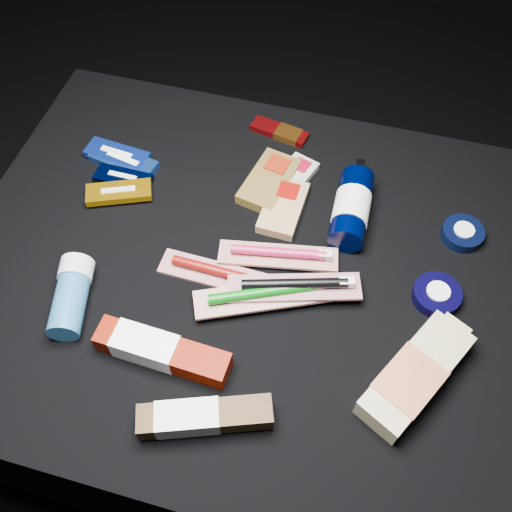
% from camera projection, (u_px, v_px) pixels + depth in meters
% --- Properties ---
extents(ground, '(3.00, 3.00, 0.00)m').
position_uv_depth(ground, '(248.00, 361.00, 1.29)').
color(ground, black).
rests_on(ground, ground).
extents(cloth_table, '(0.98, 0.78, 0.40)m').
position_uv_depth(cloth_table, '(247.00, 320.00, 1.12)').
color(cloth_table, black).
rests_on(cloth_table, ground).
extents(luna_bar_0, '(0.14, 0.07, 0.02)m').
position_uv_depth(luna_bar_0, '(124.00, 161.00, 1.07)').
color(luna_bar_0, '#1B439F').
rests_on(luna_bar_0, cloth_table).
extents(luna_bar_1, '(0.12, 0.06, 0.02)m').
position_uv_depth(luna_bar_1, '(117.00, 155.00, 1.08)').
color(luna_bar_1, '#1435B2').
rests_on(luna_bar_1, cloth_table).
extents(luna_bar_2, '(0.11, 0.04, 0.01)m').
position_uv_depth(luna_bar_2, '(123.00, 178.00, 1.04)').
color(luna_bar_2, black).
rests_on(luna_bar_2, cloth_table).
extents(luna_bar_3, '(0.12, 0.08, 0.02)m').
position_uv_depth(luna_bar_3, '(119.00, 192.00, 1.02)').
color(luna_bar_3, '#C98A09').
rests_on(luna_bar_3, cloth_table).
extents(clif_bar_0, '(0.10, 0.14, 0.02)m').
position_uv_depth(clif_bar_0, '(270.00, 179.00, 1.04)').
color(clif_bar_0, brown).
rests_on(clif_bar_0, cloth_table).
extents(clif_bar_1, '(0.08, 0.11, 0.02)m').
position_uv_depth(clif_bar_1, '(295.00, 175.00, 1.05)').
color(clif_bar_1, '#9FA099').
rests_on(clif_bar_1, cloth_table).
extents(clif_bar_2, '(0.07, 0.12, 0.02)m').
position_uv_depth(clif_bar_2, '(284.00, 205.00, 1.01)').
color(clif_bar_2, '#A58252').
rests_on(clif_bar_2, cloth_table).
extents(power_bar, '(0.12, 0.06, 0.01)m').
position_uv_depth(power_bar, '(282.00, 132.00, 1.11)').
color(power_bar, maroon).
rests_on(power_bar, cloth_table).
extents(lotion_bottle, '(0.06, 0.19, 0.06)m').
position_uv_depth(lotion_bottle, '(352.00, 208.00, 0.98)').
color(lotion_bottle, black).
rests_on(lotion_bottle, cloth_table).
extents(cream_tin_upper, '(0.07, 0.07, 0.02)m').
position_uv_depth(cream_tin_upper, '(462.00, 233.00, 0.98)').
color(cream_tin_upper, black).
rests_on(cream_tin_upper, cloth_table).
extents(cream_tin_lower, '(0.08, 0.08, 0.02)m').
position_uv_depth(cream_tin_lower, '(437.00, 295.00, 0.91)').
color(cream_tin_lower, black).
rests_on(cream_tin_lower, cloth_table).
extents(bodywash_bottle, '(0.16, 0.21, 0.04)m').
position_uv_depth(bodywash_bottle, '(414.00, 377.00, 0.82)').
color(bodywash_bottle, tan).
rests_on(bodywash_bottle, cloth_table).
extents(deodorant_stick, '(0.08, 0.14, 0.05)m').
position_uv_depth(deodorant_stick, '(71.00, 295.00, 0.89)').
color(deodorant_stick, '#235A87').
rests_on(deodorant_stick, cloth_table).
extents(toothbrush_pack_0, '(0.20, 0.05, 0.02)m').
position_uv_depth(toothbrush_pack_0, '(221.00, 274.00, 0.93)').
color(toothbrush_pack_0, '#B3ABA8').
rests_on(toothbrush_pack_0, cloth_table).
extents(toothbrush_pack_1, '(0.20, 0.08, 0.02)m').
position_uv_depth(toothbrush_pack_1, '(280.00, 254.00, 0.95)').
color(toothbrush_pack_1, '#B3ACA7').
rests_on(toothbrush_pack_1, cloth_table).
extents(toothbrush_pack_2, '(0.22, 0.13, 0.02)m').
position_uv_depth(toothbrush_pack_2, '(265.00, 294.00, 0.89)').
color(toothbrush_pack_2, beige).
rests_on(toothbrush_pack_2, cloth_table).
extents(toothbrush_pack_3, '(0.22, 0.11, 0.02)m').
position_uv_depth(toothbrush_pack_3, '(296.00, 286.00, 0.90)').
color(toothbrush_pack_3, '#A5A19B').
rests_on(toothbrush_pack_3, cloth_table).
extents(toothpaste_carton_red, '(0.21, 0.06, 0.04)m').
position_uv_depth(toothpaste_carton_red, '(157.00, 350.00, 0.85)').
color(toothpaste_carton_red, '#6C0F00').
rests_on(toothpaste_carton_red, cloth_table).
extents(toothpaste_carton_green, '(0.19, 0.10, 0.04)m').
position_uv_depth(toothpaste_carton_green, '(199.00, 417.00, 0.79)').
color(toothpaste_carton_green, '#38230F').
rests_on(toothpaste_carton_green, cloth_table).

